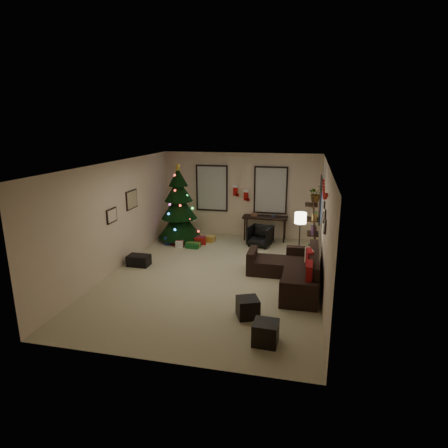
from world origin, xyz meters
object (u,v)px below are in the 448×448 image
Objects in this scene: sofa at (293,272)px; desk at (265,219)px; desk_chair at (260,236)px; bookshelf at (314,229)px; christmas_tree at (179,209)px.

desk is (-1.04, 3.21, 0.40)m from sofa.
desk_chair is 0.35× the size of bookshelf.
sofa is 3.40m from desk.
christmas_tree is at bearing 145.35° from sofa.
christmas_tree is 4.48m from sofa.
sofa is at bearing -52.86° from desk_chair.
desk is at bearing 15.16° from christmas_tree.
christmas_tree is at bearing -165.01° from desk_chair.
bookshelf is (4.06, -0.85, -0.17)m from christmas_tree.
bookshelf is (1.47, -1.56, 0.19)m from desk.
desk_chair is at bearing -95.55° from desk.
desk is 2.25× the size of desk_chair.
desk is at bearing 133.30° from bookshelf.
desk is 0.79× the size of bookshelf.
sofa reaches higher than desk.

